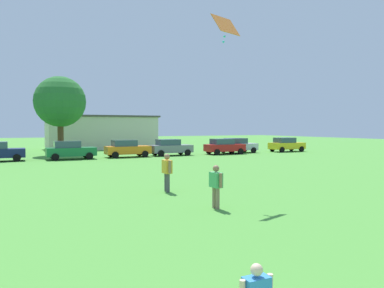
# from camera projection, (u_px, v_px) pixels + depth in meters

# --- Properties ---
(ground_plane) EXTENTS (160.00, 160.00, 0.00)m
(ground_plane) POSITION_uv_depth(u_px,v_px,m) (35.00, 165.00, 28.90)
(ground_plane) COLOR #4C9338
(adult_bystander) EXTENTS (0.32, 0.75, 1.58)m
(adult_bystander) POSITION_uv_depth(u_px,v_px,m) (216.00, 183.00, 13.44)
(adult_bystander) COLOR #8C7259
(adult_bystander) RESTS_ON ground
(bystander_midfield) EXTENTS (0.33, 0.83, 1.74)m
(bystander_midfield) POSITION_uv_depth(u_px,v_px,m) (167.00, 169.00, 16.90)
(bystander_midfield) COLOR #4C4C51
(bystander_midfield) RESTS_ON ground
(kite) EXTENTS (1.38, 0.96, 1.14)m
(kite) POSITION_uv_depth(u_px,v_px,m) (225.00, 26.00, 15.34)
(kite) COLOR orange
(parked_car_green_2) EXTENTS (4.30, 2.02, 1.68)m
(parked_car_green_2) POSITION_uv_depth(u_px,v_px,m) (70.00, 150.00, 33.86)
(parked_car_green_2) COLOR #196B38
(parked_car_green_2) RESTS_ON ground
(parked_car_orange_3) EXTENTS (4.30, 2.02, 1.68)m
(parked_car_orange_3) POSITION_uv_depth(u_px,v_px,m) (127.00, 148.00, 36.38)
(parked_car_orange_3) COLOR orange
(parked_car_orange_3) RESTS_ON ground
(parked_car_gray_4) EXTENTS (4.30, 2.02, 1.68)m
(parked_car_gray_4) POSITION_uv_depth(u_px,v_px,m) (170.00, 147.00, 38.47)
(parked_car_gray_4) COLOR slate
(parked_car_gray_4) RESTS_ON ground
(parked_car_red_5) EXTENTS (4.30, 2.02, 1.68)m
(parked_car_red_5) POSITION_uv_depth(u_px,v_px,m) (224.00, 146.00, 40.33)
(parked_car_red_5) COLOR red
(parked_car_red_5) RESTS_ON ground
(parked_car_silver_6) EXTENTS (4.30, 2.02, 1.68)m
(parked_car_silver_6) POSITION_uv_depth(u_px,v_px,m) (238.00, 145.00, 42.38)
(parked_car_silver_6) COLOR silver
(parked_car_silver_6) RESTS_ON ground
(parked_car_yellow_7) EXTENTS (4.30, 2.02, 1.68)m
(parked_car_yellow_7) POSITION_uv_depth(u_px,v_px,m) (286.00, 144.00, 44.48)
(parked_car_yellow_7) COLOR yellow
(parked_car_yellow_7) RESTS_ON ground
(tree_far_right) EXTENTS (5.29, 5.29, 8.25)m
(tree_far_right) POSITION_uv_depth(u_px,v_px,m) (60.00, 102.00, 38.96)
(tree_far_right) COLOR brown
(tree_far_right) RESTS_ON ground
(house_left) EXTENTS (14.51, 7.18, 4.49)m
(house_left) POSITION_uv_depth(u_px,v_px,m) (101.00, 132.00, 50.73)
(house_left) COLOR beige
(house_left) RESTS_ON ground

